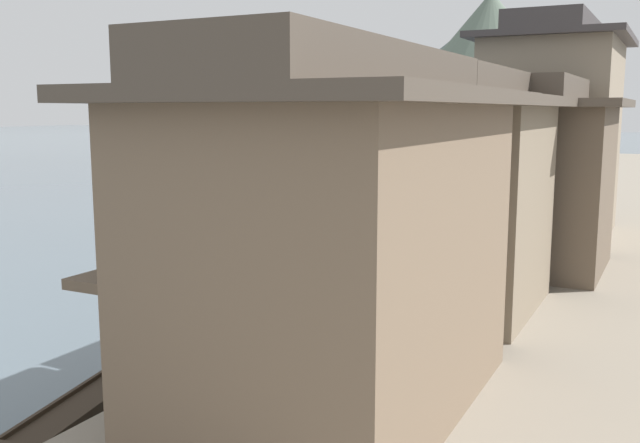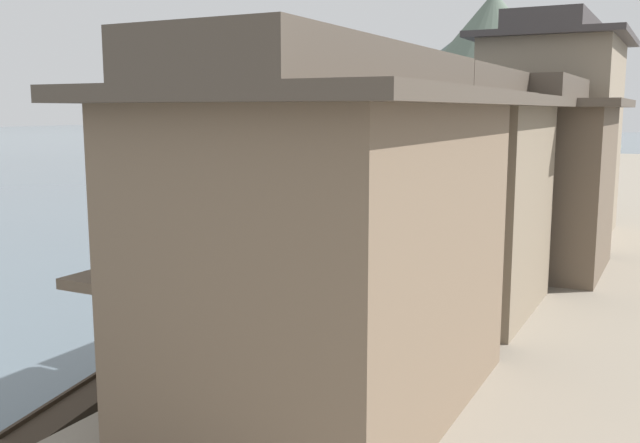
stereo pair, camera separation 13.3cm
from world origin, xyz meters
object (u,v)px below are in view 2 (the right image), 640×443
boat_moored_second (351,275)px  boat_moored_nearest (77,409)px  boat_moored_third (391,244)px  boat_moored_far (407,175)px  house_waterfront_nearest (333,236)px  house_waterfront_second (453,192)px  house_waterfront_narrow (551,130)px  house_waterfront_tall (521,175)px

boat_moored_second → boat_moored_nearest: bearing=-89.7°
boat_moored_third → boat_moored_far: boat_moored_third is taller
boat_moored_nearest → house_waterfront_nearest: house_waterfront_nearest is taller
boat_moored_nearest → boat_moored_far: boat_moored_nearest is taller
boat_moored_third → house_waterfront_nearest: 18.42m
boat_moored_second → house_waterfront_second: bearing=-40.4°
boat_moored_second → house_waterfront_second: size_ratio=0.84×
boat_moored_nearest → house_waterfront_narrow: (4.99, 21.13, 4.80)m
house_waterfront_nearest → house_waterfront_second: size_ratio=1.27×
house_waterfront_tall → house_waterfront_narrow: 6.97m
house_waterfront_nearest → boat_moored_second: bearing=113.2°
boat_moored_nearest → house_waterfront_narrow: bearing=76.7°
boat_moored_nearest → boat_moored_far: (-11.89, 50.11, -0.06)m
boat_moored_third → house_waterfront_second: (5.63, -10.09, 3.55)m
boat_moored_far → house_waterfront_tall: house_waterfront_tall is taller
boat_moored_third → boat_moored_far: 33.34m
boat_moored_second → house_waterfront_nearest: house_waterfront_nearest is taller
boat_moored_second → house_waterfront_narrow: size_ratio=0.59×
boat_moored_second → house_waterfront_tall: 6.60m
boat_moored_third → house_waterfront_tall: bearing=-35.0°
boat_moored_far → house_waterfront_nearest: bearing=-71.2°
boat_moored_third → boat_moored_far: (-10.92, 31.50, -0.03)m
boat_moored_nearest → house_waterfront_tall: 15.61m
boat_moored_third → house_waterfront_narrow: 8.07m
boat_moored_second → boat_moored_far: 39.39m
house_waterfront_nearest → house_waterfront_narrow: (0.29, 19.69, 1.30)m
house_waterfront_second → house_waterfront_tall: size_ratio=0.95×
boat_moored_nearest → boat_moored_third: boat_moored_nearest is taller
boat_moored_third → boat_moored_nearest: bearing=-87.0°
boat_moored_third → boat_moored_second: bearing=-81.5°
house_waterfront_nearest → boat_moored_nearest: bearing=-162.9°
boat_moored_second → house_waterfront_second: (4.72, -4.02, 3.56)m
boat_moored_second → boat_moored_far: boat_moored_second is taller
boat_moored_far → house_waterfront_nearest: size_ratio=0.44×
house_waterfront_narrow → boat_moored_third: bearing=-157.1°
boat_moored_nearest → house_waterfront_second: 10.33m
house_waterfront_tall → house_waterfront_narrow: size_ratio=0.74×
boat_moored_far → house_waterfront_tall: size_ratio=0.53×
house_waterfront_second → house_waterfront_narrow: 12.68m
house_waterfront_nearest → boat_moored_third: bearing=108.3°
boat_moored_nearest → boat_moored_third: size_ratio=1.36×
house_waterfront_nearest → house_waterfront_second: (-0.04, 7.08, 0.02)m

